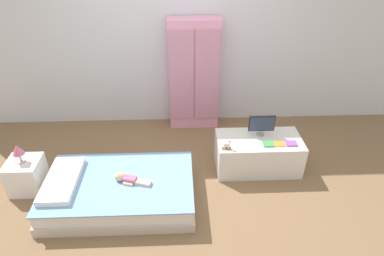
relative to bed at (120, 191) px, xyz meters
name	(u,v)px	position (x,y,z in m)	size (l,w,h in m)	color
ground_plane	(178,191)	(0.61, 0.12, -0.14)	(10.00, 10.00, 0.02)	brown
back_wall	(175,29)	(0.61, 1.70, 1.22)	(6.40, 0.05, 2.70)	silver
bed	(120,191)	(0.00, 0.00, 0.00)	(1.55, 0.96, 0.27)	beige
pillow	(62,180)	(-0.57, 0.00, 0.17)	(0.32, 0.69, 0.06)	white
doll	(126,178)	(0.08, -0.01, 0.17)	(0.39, 0.18, 0.10)	#D6668E
nightstand	(26,175)	(-1.05, 0.23, 0.05)	(0.35, 0.35, 0.37)	white
table_lamp	(18,150)	(-1.05, 0.23, 0.39)	(0.12, 0.12, 0.22)	#B7B2AD
wardrobe	(194,76)	(0.85, 1.52, 0.63)	(0.68, 0.29, 1.53)	#E599BC
tv_stand	(258,153)	(1.57, 0.50, 0.07)	(0.98, 0.51, 0.41)	silver
tv_monitor	(262,124)	(1.60, 0.59, 0.42)	(0.30, 0.10, 0.26)	#99999E
rocking_horse_toy	(227,144)	(1.17, 0.32, 0.33)	(0.10, 0.04, 0.12)	#8E6642
book_green	(268,144)	(1.64, 0.38, 0.28)	(0.12, 0.11, 0.02)	#429E51
book_orange	(280,144)	(1.77, 0.38, 0.28)	(0.12, 0.11, 0.01)	orange
book_purple	(291,143)	(1.90, 0.38, 0.28)	(0.12, 0.10, 0.02)	#8E51B2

